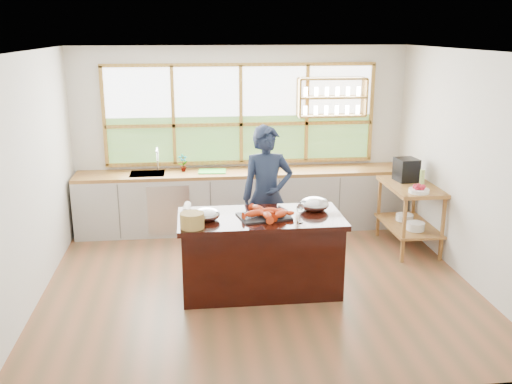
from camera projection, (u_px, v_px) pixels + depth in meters
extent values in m
plane|color=brown|center=(258.00, 282.00, 6.84)|extent=(5.00, 5.00, 0.00)
cube|color=silver|center=(241.00, 137.00, 8.62)|extent=(5.00, 0.02, 2.70)
cube|color=silver|center=(293.00, 245.00, 4.32)|extent=(5.00, 0.02, 2.70)
cube|color=silver|center=(30.00, 180.00, 6.20)|extent=(0.02, 4.50, 2.70)
cube|color=silver|center=(468.00, 167.00, 6.74)|extent=(0.02, 4.50, 2.70)
cube|color=silver|center=(259.00, 51.00, 6.10)|extent=(5.00, 4.50, 0.02)
cube|color=#A37C37|center=(241.00, 114.00, 8.49)|extent=(4.05, 0.06, 1.50)
cube|color=white|center=(241.00, 91.00, 8.42)|extent=(3.98, 0.01, 0.75)
cube|color=#366125|center=(241.00, 139.00, 8.62)|extent=(3.98, 0.01, 0.70)
cube|color=#A37C37|center=(333.00, 78.00, 8.39)|extent=(1.00, 0.28, 0.03)
cube|color=#A37C37|center=(332.00, 97.00, 8.47)|extent=(1.00, 0.28, 0.03)
cube|color=#A37C37|center=(331.00, 116.00, 8.54)|extent=(1.00, 0.28, 0.03)
cube|color=#A37C37|center=(299.00, 98.00, 8.41)|extent=(0.03, 0.28, 0.55)
cube|color=#A37C37|center=(364.00, 97.00, 8.52)|extent=(0.03, 0.28, 0.55)
cube|color=#A8A49E|center=(243.00, 202.00, 8.58)|extent=(4.90, 0.62, 0.85)
cube|color=#BABDC1|center=(169.00, 210.00, 8.15)|extent=(0.60, 0.01, 0.72)
cube|color=olive|center=(243.00, 173.00, 8.45)|extent=(4.90, 0.62, 0.05)
cube|color=#BABDC1|center=(148.00, 179.00, 8.32)|extent=(0.50, 0.42, 0.16)
cube|color=olive|center=(443.00, 228.00, 7.37)|extent=(0.04, 0.04, 0.90)
cube|color=olive|center=(413.00, 205.00, 8.32)|extent=(0.04, 0.04, 0.90)
cube|color=olive|center=(404.00, 229.00, 7.31)|extent=(0.04, 0.04, 0.90)
cube|color=olive|center=(379.00, 206.00, 8.27)|extent=(0.04, 0.04, 0.90)
cube|color=olive|center=(408.00, 225.00, 7.85)|extent=(0.62, 1.10, 0.03)
cube|color=olive|center=(411.00, 187.00, 7.70)|extent=(0.62, 1.10, 0.05)
cylinder|color=white|center=(415.00, 227.00, 7.60)|extent=(0.24, 0.24, 0.11)
cylinder|color=white|center=(405.00, 218.00, 7.98)|extent=(0.24, 0.24, 0.09)
cube|color=black|center=(260.00, 256.00, 6.53)|extent=(1.77, 0.82, 0.84)
cube|color=black|center=(260.00, 219.00, 6.41)|extent=(1.85, 0.90, 0.06)
imported|color=#182239|center=(267.00, 196.00, 7.18)|extent=(0.68, 0.47, 1.79)
imported|color=slate|center=(183.00, 163.00, 8.37)|extent=(0.16, 0.14, 0.26)
cube|color=green|center=(212.00, 171.00, 8.39)|extent=(0.42, 0.33, 0.01)
cube|color=black|center=(406.00, 170.00, 7.86)|extent=(0.31, 0.33, 0.32)
cylinder|color=#96B559|center=(422.00, 180.00, 7.46)|extent=(0.07, 0.07, 0.26)
cylinder|color=white|center=(419.00, 191.00, 7.32)|extent=(0.26, 0.26, 0.05)
sphere|color=#AE1526|center=(423.00, 187.00, 7.31)|extent=(0.07, 0.07, 0.07)
sphere|color=#AE1526|center=(419.00, 186.00, 7.35)|extent=(0.07, 0.07, 0.07)
sphere|color=#AE1526|center=(415.00, 187.00, 7.33)|extent=(0.07, 0.07, 0.07)
sphere|color=#AE1526|center=(417.00, 188.00, 7.27)|extent=(0.07, 0.07, 0.07)
sphere|color=#AE1526|center=(422.00, 188.00, 7.26)|extent=(0.07, 0.07, 0.07)
cube|color=black|center=(264.00, 216.00, 6.37)|extent=(0.62, 0.50, 0.02)
ellipsoid|color=#CD3F0C|center=(254.00, 214.00, 6.30)|extent=(0.23, 0.15, 0.08)
ellipsoid|color=#CD3F0C|center=(271.00, 211.00, 6.39)|extent=(0.23, 0.14, 0.08)
ellipsoid|color=#CD3F0C|center=(281.00, 214.00, 6.29)|extent=(0.21, 0.21, 0.08)
ellipsoid|color=#CD3F0C|center=(258.00, 209.00, 6.47)|extent=(0.18, 0.23, 0.08)
ellipsoid|color=#CD3F0C|center=(267.00, 216.00, 6.23)|extent=(0.11, 0.22, 0.08)
ellipsoid|color=#BABDC1|center=(207.00, 214.00, 6.27)|extent=(0.30, 0.30, 0.14)
ellipsoid|color=#BABDC1|center=(314.00, 204.00, 6.61)|extent=(0.34, 0.34, 0.16)
cylinder|color=white|center=(300.00, 222.00, 6.19)|extent=(0.06, 0.06, 0.01)
cylinder|color=white|center=(300.00, 217.00, 6.17)|extent=(0.01, 0.01, 0.13)
ellipsoid|color=white|center=(300.00, 208.00, 6.14)|extent=(0.08, 0.08, 0.10)
cylinder|color=#A28041|center=(192.00, 220.00, 6.01)|extent=(0.26, 0.26, 0.16)
cylinder|color=white|center=(187.00, 208.00, 6.56)|extent=(0.11, 0.31, 0.08)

